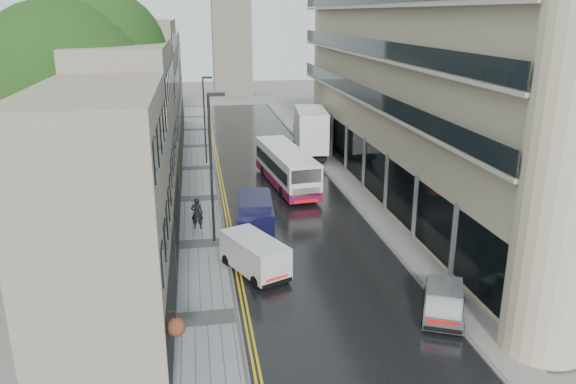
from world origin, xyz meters
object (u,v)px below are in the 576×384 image
object	(u,v)px
white_van	(255,270)
silver_hatchback	(425,312)
lamp_post_far	(205,121)
lamp_post_near	(211,170)
tree_near	(69,126)
white_lorry	(299,137)
tree_far	(109,103)
pedestrian	(197,213)
navy_van	(238,227)
cream_bus	(282,179)

from	to	relation	value
white_van	silver_hatchback	bearing A→B (deg)	-59.91
lamp_post_far	lamp_post_near	bearing A→B (deg)	-79.49
tree_near	white_lorry	bearing A→B (deg)	47.38
tree_far	pedestrian	size ratio (longest dim) A/B	6.40
tree_near	white_lorry	distance (m)	23.42
silver_hatchback	lamp_post_far	size ratio (longest dim) A/B	0.50
tree_near	white_lorry	size ratio (longest dim) A/B	1.64
lamp_post_near	navy_van	bearing A→B (deg)	-41.81
tree_near	cream_bus	world-z (taller)	tree_near
white_lorry	lamp_post_near	world-z (taller)	lamp_post_near
white_lorry	white_van	size ratio (longest dim) A/B	2.02
white_van	pedestrian	xyz separation A→B (m)	(-2.64, 8.09, 0.12)
tree_far	cream_bus	distance (m)	14.43
tree_near	white_van	xyz separation A→B (m)	(9.04, -6.51, -5.97)
white_van	lamp_post_near	distance (m)	7.06
tree_near	white_van	size ratio (longest dim) A/B	3.31
cream_bus	silver_hatchback	world-z (taller)	cream_bus
silver_hatchback	lamp_post_near	size ratio (longest dim) A/B	0.44
silver_hatchback	pedestrian	distance (m)	15.78
cream_bus	lamp_post_far	bearing A→B (deg)	109.82
silver_hatchback	lamp_post_far	distance (m)	29.80
cream_bus	white_lorry	xyz separation A→B (m)	(3.09, 10.03, 0.81)
navy_van	lamp_post_far	xyz separation A→B (m)	(-1.25, 18.95, 2.50)
tree_far	white_lorry	world-z (taller)	tree_far
lamp_post_near	tree_near	bearing A→B (deg)	174.73
navy_van	white_lorry	bearing A→B (deg)	74.30
navy_van	lamp_post_far	bearing A→B (deg)	98.43
cream_bus	silver_hatchback	size ratio (longest dim) A/B	2.80
pedestrian	lamp_post_far	world-z (taller)	lamp_post_far
tree_near	silver_hatchback	bearing A→B (deg)	-35.66
lamp_post_near	pedestrian	bearing A→B (deg)	112.17
white_lorry	lamp_post_far	bearing A→B (deg)	-176.63
white_lorry	pedestrian	xyz separation A→B (m)	(-9.13, -15.30, -1.15)
white_van	navy_van	xyz separation A→B (m)	(-0.40, 4.81, 0.37)
tree_near	cream_bus	distance (m)	15.23
tree_near	navy_van	size ratio (longest dim) A/B	2.69
tree_near	lamp_post_far	distance (m)	19.02
white_van	lamp_post_far	world-z (taller)	lamp_post_far
tree_far	white_lorry	bearing A→B (deg)	14.30
tree_far	silver_hatchback	distance (m)	29.19
white_van	pedestrian	world-z (taller)	pedestrian
cream_bus	white_lorry	bearing A→B (deg)	66.77
tree_far	white_lorry	size ratio (longest dim) A/B	1.47
navy_van	silver_hatchback	bearing A→B (deg)	-49.08
tree_near	silver_hatchback	size ratio (longest dim) A/B	3.74
tree_near	silver_hatchback	world-z (taller)	tree_near
silver_hatchback	white_lorry	bearing A→B (deg)	115.02
tree_far	pedestrian	bearing A→B (deg)	-61.86
tree_far	lamp_post_near	bearing A→B (deg)	-62.62
tree_near	lamp_post_far	bearing A→B (deg)	66.79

